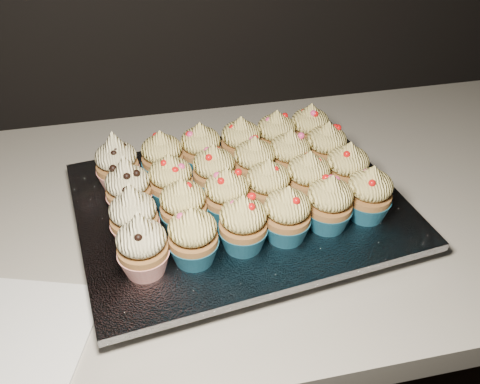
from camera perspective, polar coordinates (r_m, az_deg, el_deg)
The scene contains 29 objects.
cabinet at distance 1.18m, azimuth 0.30°, elevation -19.17°, with size 2.40×0.60×0.86m, color black.
worktop at distance 0.84m, azimuth 0.40°, elevation -2.05°, with size 2.44×0.64×0.04m, color beige.
napkin at distance 0.69m, azimuth -23.49°, elevation -14.30°, with size 0.18×0.18×0.00m, color white.
baking_tray at distance 0.78m, azimuth 0.00°, elevation -2.25°, with size 0.42×0.32×0.02m, color black.
foil_lining at distance 0.77m, azimuth 0.00°, elevation -1.29°, with size 0.46×0.36×0.01m, color silver.
cupcake_0 at distance 0.65m, azimuth -10.38°, elevation -5.73°, with size 0.06×0.06×0.10m.
cupcake_1 at distance 0.66m, azimuth -5.03°, elevation -4.82°, with size 0.06×0.06×0.08m.
cupcake_2 at distance 0.67m, azimuth 0.33°, elevation -3.45°, with size 0.06×0.06×0.08m.
cupcake_3 at distance 0.69m, azimuth 5.02°, elevation -2.45°, with size 0.06×0.06×0.08m.
cupcake_4 at distance 0.71m, azimuth 9.51°, elevation -1.25°, with size 0.06×0.06×0.08m.
cupcake_5 at distance 0.74m, azimuth 13.61°, elevation -0.22°, with size 0.06×0.06×0.08m.
cupcake_6 at distance 0.69m, azimuth -11.25°, elevation -2.65°, with size 0.06×0.06×0.10m.
cupcake_7 at distance 0.70m, azimuth -6.06°, elevation -1.60°, with size 0.06×0.06×0.08m.
cupcake_8 at distance 0.72m, azimuth -1.40°, elevation -0.44°, with size 0.06×0.06×0.08m.
cupcake_9 at distance 0.74m, azimuth 2.99°, elevation 0.56°, with size 0.06×0.06×0.08m.
cupcake_10 at distance 0.76m, azimuth 7.27°, elevation 1.42°, with size 0.06×0.06×0.08m.
cupcake_11 at distance 0.78m, azimuth 11.34°, elevation 2.38°, with size 0.06×0.06×0.08m.
cupcake_12 at distance 0.74m, azimuth -11.82°, elevation 0.33°, with size 0.06×0.06×0.10m.
cupcake_13 at distance 0.75m, azimuth -7.37°, elevation 1.14°, with size 0.06×0.06×0.08m.
cupcake_14 at distance 0.76m, azimuth -2.79°, elevation 2.15°, with size 0.06×0.06×0.08m.
cupcake_15 at distance 0.78m, azimuth 1.56°, elevation 3.10°, with size 0.06×0.06×0.08m.
cupcake_16 at distance 0.80m, azimuth 5.30°, elevation 3.81°, with size 0.06×0.06×0.08m.
cupcake_17 at distance 0.82m, azimuth 9.17°, elevation 4.65°, with size 0.06×0.06×0.08m.
cupcake_18 at distance 0.80m, azimuth -12.99°, elevation 2.96°, with size 0.06×0.06×0.10m.
cupcake_19 at distance 0.80m, azimuth -8.28°, elevation 3.65°, with size 0.06×0.06×0.08m.
cupcake_20 at distance 0.81m, azimuth -4.19°, elevation 4.59°, with size 0.06×0.06×0.08m.
cupcake_21 at distance 0.83m, azimuth 0.10°, elevation 5.27°, with size 0.06×0.06×0.08m.
cupcake_22 at distance 0.84m, azimuth 3.85°, elevation 5.96°, with size 0.06×0.06×0.08m.
cupcake_23 at distance 0.87m, azimuth 7.42°, elevation 6.64°, with size 0.06×0.06×0.08m.
Camera 1 is at (-0.14, 1.07, 1.41)m, focal length 40.00 mm.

